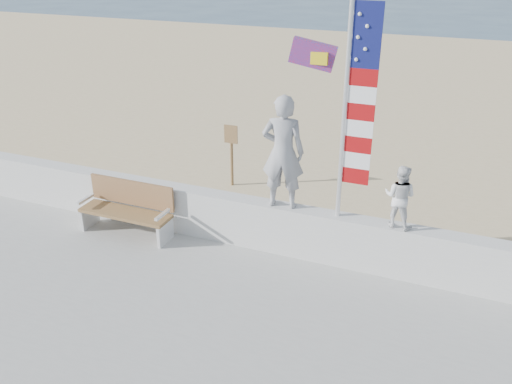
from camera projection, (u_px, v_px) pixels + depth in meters
ground at (200, 314)px, 8.41m from camera, size 220.00×220.00×0.00m
sand at (342, 136)px, 15.95m from camera, size 90.00×40.00×0.08m
seawall at (250, 222)px, 9.82m from camera, size 30.00×0.35×0.90m
adult at (283, 152)px, 9.01m from camera, size 0.78×0.58×1.97m
child at (400, 197)px, 8.53m from camera, size 0.56×0.47×1.04m
bench at (128, 208)px, 10.21m from camera, size 1.80×0.57×1.00m
flag at (353, 105)px, 8.23m from camera, size 0.50×0.08×3.50m
parafoil_kite at (314, 55)px, 10.24m from camera, size 0.95×0.39×0.63m
sign at (231, 150)px, 12.30m from camera, size 0.32×0.07×1.46m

